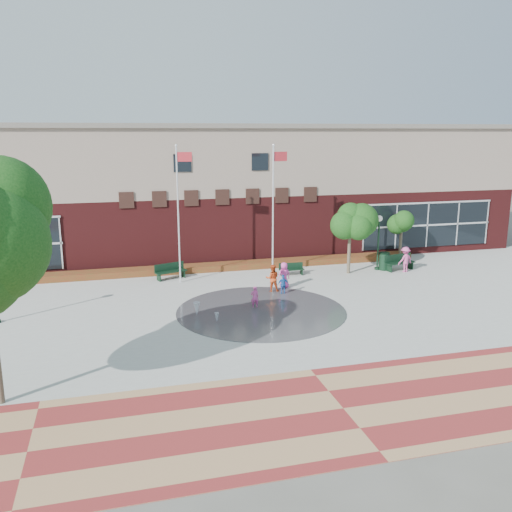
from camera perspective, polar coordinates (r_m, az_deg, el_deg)
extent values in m
plane|color=#666056|center=(24.28, 2.44, -8.06)|extent=(120.00, 120.00, 0.00)
cube|color=#A8A8A0|center=(27.90, 0.00, -5.20)|extent=(46.00, 18.00, 0.01)
cube|color=maroon|center=(18.32, 9.17, -15.59)|extent=(46.00, 6.00, 0.01)
cylinder|color=#383A3D|center=(26.98, 0.55, -5.84)|extent=(8.40, 8.40, 0.01)
cube|color=#521718|center=(40.23, -4.93, 3.70)|extent=(44.00, 10.00, 4.50)
cube|color=gray|center=(39.75, -5.06, 10.12)|extent=(44.00, 10.00, 4.50)
cube|color=slate|center=(39.70, -5.13, 13.43)|extent=(44.40, 10.40, 0.30)
cube|color=black|center=(40.99, 17.54, 3.13)|extent=(10.00, 0.12, 3.19)
cube|color=black|center=(34.42, -7.76, 9.68)|extent=(1.10, 0.10, 1.10)
cube|color=black|center=(35.39, 0.41, 9.89)|extent=(1.10, 0.10, 1.10)
cube|color=#9F1114|center=(35.01, -3.18, -1.44)|extent=(26.00, 1.20, 0.40)
cylinder|color=white|center=(31.45, -8.18, 4.14)|extent=(0.10, 0.10, 7.89)
sphere|color=white|center=(31.10, -8.42, 11.44)|extent=(0.15, 0.15, 0.15)
cube|color=red|center=(31.13, -7.57, 10.31)|extent=(0.86, 0.11, 0.53)
cylinder|color=white|center=(32.55, 1.80, 4.55)|extent=(0.10, 0.10, 7.87)
sphere|color=white|center=(32.20, 1.85, 11.58)|extent=(0.16, 0.16, 0.16)
cube|color=red|center=(32.43, 2.57, 10.43)|extent=(0.90, 0.18, 0.56)
cylinder|color=black|center=(35.41, 12.73, 1.07)|extent=(0.11, 0.11, 3.18)
cylinder|color=black|center=(35.75, 12.61, -1.31)|extent=(0.34, 0.34, 0.15)
sphere|color=silver|center=(35.10, 12.88, 3.87)|extent=(0.37, 0.37, 0.37)
cube|color=black|center=(32.96, -8.94, -1.63)|extent=(1.99, 1.15, 0.06)
cube|color=black|center=(33.11, -9.14, -1.14)|extent=(1.83, 0.70, 0.48)
cube|color=black|center=(33.50, 3.77, -1.43)|extent=(1.55, 0.47, 0.05)
cube|color=black|center=(33.62, 3.69, -1.03)|extent=(1.54, 0.09, 0.38)
cube|color=black|center=(35.80, 14.92, -0.69)|extent=(2.13, 0.95, 0.07)
cube|color=black|center=(35.93, 14.69, -0.20)|extent=(2.03, 0.44, 0.51)
cylinder|color=black|center=(35.67, 13.32, -0.59)|extent=(0.66, 0.66, 1.10)
cylinder|color=black|center=(35.54, 13.37, 0.31)|extent=(0.70, 0.70, 0.07)
cylinder|color=#4A3F30|center=(34.17, 9.77, 0.60)|extent=(0.20, 0.20, 2.98)
cylinder|color=#4A3F30|center=(38.83, 14.97, 1.33)|extent=(0.20, 0.20, 2.31)
cone|color=white|center=(26.49, -6.24, -6.30)|extent=(0.34, 0.34, 0.66)
cone|color=white|center=(25.47, -4.14, -7.05)|extent=(0.21, 0.21, 0.46)
imported|color=#E24B9F|center=(27.34, -0.13, -4.35)|extent=(0.42, 0.29, 1.13)
imported|color=#D3471C|center=(30.00, 1.74, -2.36)|extent=(0.85, 0.72, 1.55)
imported|color=#E446A6|center=(30.77, 2.97, -2.03)|extent=(0.77, 0.55, 1.49)
imported|color=blue|center=(29.61, 2.88, -3.02)|extent=(0.66, 0.30, 1.10)
imported|color=#D55094|center=(35.44, 15.43, -0.36)|extent=(1.17, 0.85, 1.62)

